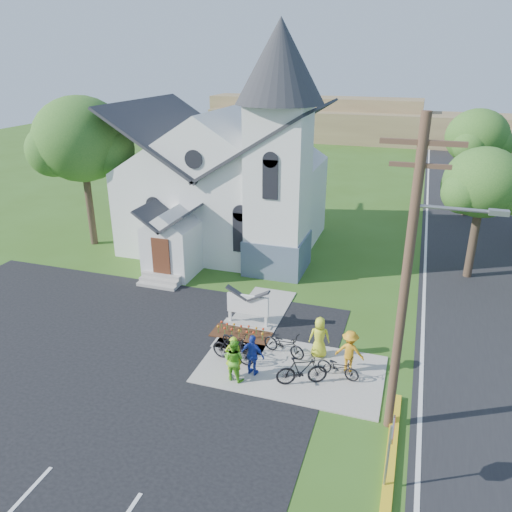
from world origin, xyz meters
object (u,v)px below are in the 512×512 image
(bike_3, at_px, (302,370))
(bike_4, at_px, (338,367))
(church_sign, at_px, (248,305))
(cyclist_3, at_px, (350,351))
(bike_2, at_px, (284,344))
(cyclist_4, at_px, (319,337))
(bike_0, at_px, (236,341))
(cyclist_0, at_px, (233,357))
(utility_pole, at_px, (409,276))
(bike_1, at_px, (233,349))
(cyclist_2, at_px, (253,355))
(cyclist_1, at_px, (234,360))
(stop_sign, at_px, (391,439))

(bike_3, xyz_separation_m, bike_4, (1.20, 0.85, -0.14))
(church_sign, distance_m, cyclist_3, 5.25)
(bike_2, relative_size, bike_3, 0.98)
(bike_3, distance_m, cyclist_4, 2.06)
(bike_0, bearing_deg, cyclist_4, -55.09)
(cyclist_0, bearing_deg, bike_2, -146.87)
(utility_pole, height_order, cyclist_4, utility_pole)
(cyclist_0, relative_size, bike_2, 0.91)
(church_sign, height_order, bike_4, church_sign)
(utility_pole, xyz_separation_m, cyclist_0, (-5.80, 0.87, -4.50))
(cyclist_0, relative_size, bike_1, 0.92)
(utility_pole, distance_m, cyclist_3, 5.49)
(bike_1, height_order, cyclist_3, cyclist_3)
(bike_3, bearing_deg, bike_4, -79.10)
(cyclist_3, bearing_deg, bike_3, 44.64)
(cyclist_2, bearing_deg, cyclist_1, 53.10)
(cyclist_3, bearing_deg, cyclist_2, 23.86)
(bike_3, distance_m, bike_4, 1.48)
(utility_pole, relative_size, bike_1, 5.36)
(cyclist_2, height_order, cyclist_4, cyclist_4)
(bike_3, xyz_separation_m, cyclist_4, (0.23, 2.03, 0.28))
(church_sign, height_order, cyclist_1, cyclist_1)
(bike_0, distance_m, cyclist_4, 3.40)
(cyclist_1, relative_size, bike_2, 0.89)
(cyclist_2, bearing_deg, utility_pole, 177.35)
(cyclist_1, relative_size, cyclist_2, 1.01)
(stop_sign, xyz_separation_m, bike_0, (-6.42, 5.30, -1.33))
(stop_sign, bearing_deg, bike_1, 144.42)
(cyclist_2, distance_m, bike_3, 1.91)
(bike_2, bearing_deg, cyclist_3, -79.81)
(cyclist_1, height_order, bike_4, cyclist_1)
(cyclist_2, distance_m, bike_4, 3.23)
(stop_sign, relative_size, cyclist_3, 1.46)
(bike_2, xyz_separation_m, bike_4, (2.32, -0.80, -0.06))
(cyclist_3, bearing_deg, utility_pole, 126.20)
(church_sign, xyz_separation_m, cyclist_1, (0.83, -3.98, -0.14))
(cyclist_2, bearing_deg, cyclist_4, -125.95)
(cyclist_1, bearing_deg, bike_4, -149.94)
(stop_sign, height_order, bike_2, stop_sign)
(bike_2, bearing_deg, bike_4, -93.18)
(cyclist_0, relative_size, cyclist_1, 1.02)
(bike_0, distance_m, cyclist_3, 4.62)
(bike_0, xyz_separation_m, bike_3, (3.08, -1.39, 0.18))
(cyclist_1, bearing_deg, church_sign, -68.19)
(cyclist_0, distance_m, cyclist_3, 4.40)
(stop_sign, xyz_separation_m, bike_3, (-3.34, 3.91, -1.16))
(bike_1, height_order, cyclist_2, cyclist_2)
(bike_0, bearing_deg, cyclist_3, -66.00)
(church_sign, height_order, cyclist_4, cyclist_4)
(cyclist_0, relative_size, bike_4, 1.04)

